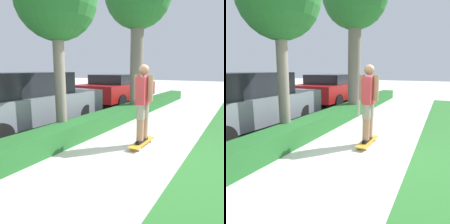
# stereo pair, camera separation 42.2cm
# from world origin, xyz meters

# --- Properties ---
(ground_plane) EXTENTS (60.00, 60.00, 0.00)m
(ground_plane) POSITION_xyz_m (0.00, 0.00, 0.00)
(ground_plane) COLOR beige
(hedge_row) EXTENTS (18.38, 0.60, 0.46)m
(hedge_row) POSITION_xyz_m (0.00, 1.60, 0.23)
(hedge_row) COLOR #236028
(hedge_row) RESTS_ON ground_plane
(skateboard) EXTENTS (0.98, 0.24, 0.09)m
(skateboard) POSITION_xyz_m (0.60, 0.03, 0.07)
(skateboard) COLOR gold
(skateboard) RESTS_ON ground_plane
(skater_person) EXTENTS (0.50, 0.44, 1.71)m
(skater_person) POSITION_xyz_m (0.60, 0.03, 1.00)
(skater_person) COLOR black
(skater_person) RESTS_ON skateboard
(parked_car_middle) EXTENTS (4.68, 2.07, 1.61)m
(parked_car_middle) POSITION_xyz_m (0.16, 3.38, 0.82)
(parked_car_middle) COLOR slate
(parked_car_middle) RESTS_ON ground_plane
(parked_car_rear) EXTENTS (4.63, 2.06, 1.46)m
(parked_car_rear) POSITION_xyz_m (5.57, 3.45, 0.78)
(parked_car_rear) COLOR maroon
(parked_car_rear) RESTS_ON ground_plane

